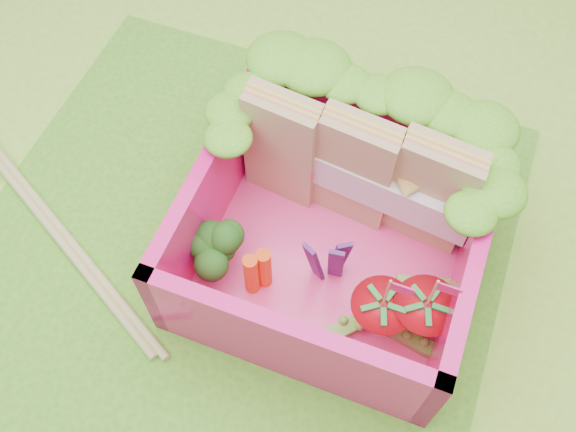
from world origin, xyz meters
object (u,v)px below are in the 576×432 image
(sandwich_stack, at_px, (357,170))
(strawberry_left, at_px, (379,316))
(strawberry_right, at_px, (421,317))
(chopsticks, at_px, (49,220))
(broccoli, at_px, (211,246))
(bento_box, at_px, (335,229))

(sandwich_stack, distance_m, strawberry_left, 0.69)
(sandwich_stack, height_order, strawberry_left, sandwich_stack)
(strawberry_right, bearing_deg, chopsticks, -177.33)
(broccoli, height_order, strawberry_left, strawberry_left)
(broccoli, height_order, chopsticks, broccoli)
(broccoli, relative_size, chopsticks, 0.19)
(broccoli, bearing_deg, sandwich_stack, 46.56)
(strawberry_right, bearing_deg, bento_box, 153.53)
(strawberry_left, relative_size, strawberry_right, 0.98)
(sandwich_stack, xyz_separation_m, chopsticks, (-1.42, -0.62, -0.35))
(strawberry_right, relative_size, chopsticks, 0.29)
(sandwich_stack, bearing_deg, chopsticks, -156.49)
(strawberry_left, distance_m, chopsticks, 1.74)
(bento_box, distance_m, strawberry_left, 0.45)
(bento_box, bearing_deg, strawberry_left, -44.05)
(broccoli, distance_m, strawberry_right, 1.01)
(strawberry_left, distance_m, strawberry_right, 0.19)
(bento_box, distance_m, strawberry_right, 0.55)
(sandwich_stack, bearing_deg, strawberry_left, -62.24)
(bento_box, xyz_separation_m, strawberry_left, (0.32, -0.31, -0.08))
(bento_box, distance_m, chopsticks, 1.48)
(sandwich_stack, relative_size, broccoli, 3.52)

